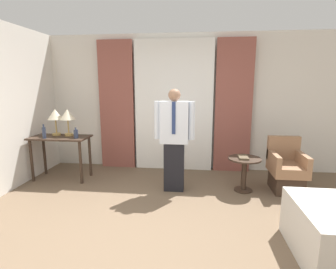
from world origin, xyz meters
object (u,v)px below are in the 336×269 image
at_px(table_lamp_left, 55,116).
at_px(bottle_near_edge, 76,134).
at_px(armchair, 286,171).
at_px(desk, 60,144).
at_px(side_table, 244,169).
at_px(bottle_by_lamp, 44,133).
at_px(book, 243,157).
at_px(table_lamp_right, 68,116).
at_px(person, 174,137).

relative_size(table_lamp_left, bottle_near_edge, 2.54).
bearing_deg(table_lamp_left, bottle_near_edge, -23.58).
xyz_separation_m(table_lamp_left, armchair, (4.05, -0.20, -0.83)).
xyz_separation_m(desk, side_table, (3.24, -0.19, -0.27)).
bearing_deg(side_table, armchair, 8.68).
xyz_separation_m(bottle_by_lamp, armchair, (4.12, 0.09, -0.56)).
bearing_deg(book, side_table, 25.68).
bearing_deg(side_table, table_lamp_right, 174.48).
relative_size(table_lamp_left, person, 0.29).
bearing_deg(table_lamp_right, side_table, -5.52).
height_order(table_lamp_left, table_lamp_right, same).
height_order(table_lamp_left, book, table_lamp_left).
bearing_deg(side_table, person, -174.67).
relative_size(bottle_by_lamp, person, 0.15).
height_order(table_lamp_left, bottle_near_edge, table_lamp_left).
bearing_deg(desk, armchair, -1.30).
xyz_separation_m(side_table, book, (-0.03, -0.01, 0.19)).
xyz_separation_m(desk, bottle_near_edge, (0.36, -0.10, 0.22)).
height_order(table_lamp_left, person, person).
distance_m(armchair, book, 0.77).
relative_size(table_lamp_left, armchair, 0.56).
distance_m(desk, bottle_by_lamp, 0.36).
distance_m(table_lamp_right, bottle_by_lamp, 0.49).
bearing_deg(person, table_lamp_left, 169.62).
relative_size(bottle_by_lamp, armchair, 0.29).
distance_m(desk, table_lamp_right, 0.54).
xyz_separation_m(table_lamp_right, book, (3.10, -0.32, -0.59)).
bearing_deg(armchair, table_lamp_right, 177.05).
bearing_deg(book, table_lamp_left, 174.60).
bearing_deg(bottle_by_lamp, table_lamp_right, 42.94).
relative_size(desk, table_lamp_right, 2.13).
xyz_separation_m(bottle_near_edge, side_table, (2.89, -0.09, -0.50)).
height_order(bottle_near_edge, armchair, bottle_near_edge).
bearing_deg(bottle_by_lamp, person, -3.08).
height_order(desk, table_lamp_left, table_lamp_left).
bearing_deg(bottle_by_lamp, table_lamp_left, 76.65).
height_order(desk, armchair, armchair).
bearing_deg(desk, side_table, -3.44).
height_order(desk, person, person).
bearing_deg(table_lamp_right, person, -11.59).
bearing_deg(table_lamp_left, table_lamp_right, 0.00).
bearing_deg(bottle_by_lamp, bottle_near_edge, 7.90).
height_order(table_lamp_right, bottle_by_lamp, table_lamp_right).
xyz_separation_m(bottle_near_edge, armchair, (3.58, 0.01, -0.54)).
bearing_deg(table_lamp_right, bottle_near_edge, -41.01).
relative_size(bottle_near_edge, book, 0.77).
height_order(table_lamp_right, side_table, table_lamp_right).
bearing_deg(bottle_near_edge, desk, 164.17).
bearing_deg(bottle_near_edge, armchair, 0.20).
xyz_separation_m(desk, table_lamp_right, (0.12, 0.11, 0.51)).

